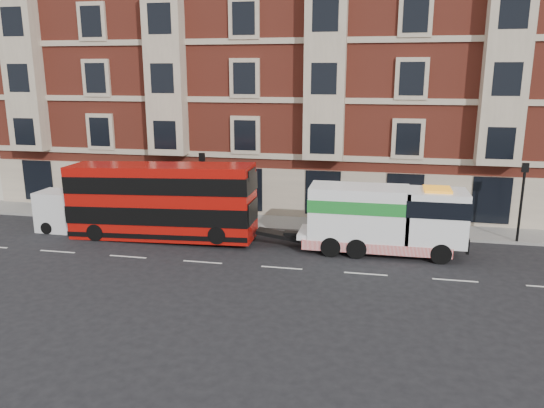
{
  "coord_description": "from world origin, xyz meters",
  "views": [
    {
      "loc": [
        4.31,
        -23.65,
        9.17
      ],
      "look_at": [
        -1.29,
        4.0,
        2.14
      ],
      "focal_mm": 35.0,
      "sensor_mm": 36.0,
      "label": 1
    }
  ],
  "objects_px": {
    "double_decker_bus": "(161,200)",
    "tow_truck": "(382,219)",
    "box_van": "(76,212)",
    "pedestrian": "(201,203)"
  },
  "relations": [
    {
      "from": "double_decker_bus",
      "to": "tow_truck",
      "type": "xyz_separation_m",
      "value": [
        12.05,
        -0.0,
        -0.39
      ]
    },
    {
      "from": "tow_truck",
      "to": "box_van",
      "type": "relative_size",
      "value": 1.83
    },
    {
      "from": "tow_truck",
      "to": "pedestrian",
      "type": "bearing_deg",
      "value": 157.45
    },
    {
      "from": "box_van",
      "to": "pedestrian",
      "type": "height_order",
      "value": "box_van"
    },
    {
      "from": "double_decker_bus",
      "to": "tow_truck",
      "type": "distance_m",
      "value": 12.06
    },
    {
      "from": "box_van",
      "to": "pedestrian",
      "type": "bearing_deg",
      "value": 36.34
    },
    {
      "from": "double_decker_bus",
      "to": "tow_truck",
      "type": "relative_size",
      "value": 1.25
    },
    {
      "from": "pedestrian",
      "to": "box_van",
      "type": "bearing_deg",
      "value": -117.57
    },
    {
      "from": "tow_truck",
      "to": "box_van",
      "type": "bearing_deg",
      "value": 178.68
    },
    {
      "from": "pedestrian",
      "to": "tow_truck",
      "type": "bearing_deg",
      "value": 4.86
    }
  ]
}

